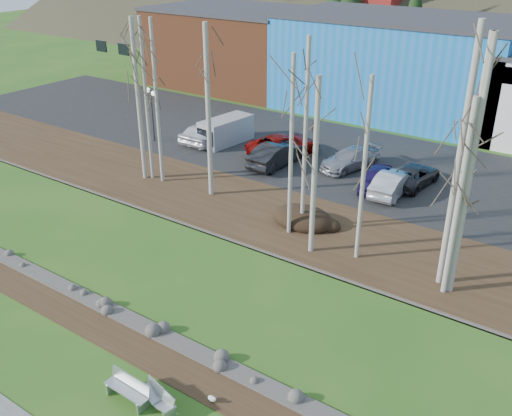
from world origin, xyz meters
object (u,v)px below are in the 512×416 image
Objects in this scene: seagull at (212,399)px; car_1 at (276,154)px; car_3 at (350,159)px; car_8 at (202,132)px; car_6 at (413,175)px; van_grey at (224,131)px; car_0 at (213,135)px; bench_damaged at (159,398)px; car_4 at (376,179)px; street_lamp at (151,101)px; car_2 at (284,145)px; car_5 at (392,183)px; bench_intact at (128,389)px.

seagull is 22.08m from car_1.
car_8 is (-11.83, -1.38, 0.04)m from car_3.
van_grey reaches higher than car_6.
car_8 is (-17.56, 20.65, 0.69)m from seagull.
car_0 is 1.00× the size of car_8.
seagull is at bearing 54.64° from bench_damaged.
seagull is 0.10× the size of car_4.
bench_damaged is 27.81m from street_lamp.
car_4 is (17.81, 1.19, -2.47)m from street_lamp.
car_1 is at bearing 132.35° from car_2.
seagull is 0.09× the size of van_grey.
car_0 and car_8 have the same top height.
bench_damaged is 0.36× the size of car_3.
car_4 is at bearing 178.32° from car_8.
car_4 is 13.08m from van_grey.
car_1 is (-10.16, 19.59, 0.77)m from seagull.
van_grey reaches higher than car_0.
car_3 is at bearing 116.45° from seagull.
car_8 is 1.81m from van_grey.
car_8 is (-16.34, -1.11, 0.08)m from car_6.
car_5 is at bearing 82.40° from car_6.
car_4 is (2.87, -2.23, -0.00)m from car_3.
bench_intact is at bearing -52.93° from van_grey.
bench_damaged is 0.35× the size of car_1.
seagull is 0.09× the size of car_5.
street_lamp reaches higher than car_2.
car_3 is (-5.73, 22.03, 0.65)m from seagull.
car_6 is at bearing 13.97° from car_3.
car_6 is at bearing -174.21° from car_0.
seagull is 27.11m from car_8.
car_1 reaches higher than car_4.
bench_damaged is 24.70m from car_2.
car_8 is (3.12, 2.04, -2.43)m from street_lamp.
car_3 is at bearing 131.27° from car_4.
bench_intact is at bearing -64.68° from car_3.
car_4 is 2.56m from car_6.
bench_damaged is at bearing -96.75° from car_4.
car_6 is (8.94, 2.17, -0.16)m from car_1.
car_4 is at bearing 92.52° from bench_intact.
seagull is (1.36, 1.18, -0.20)m from bench_damaged.
car_8 is at bearing -155.00° from van_grey.
car_0 reaches higher than bench_damaged.
bench_damaged is at bearing -127.04° from seagull.
car_4 is 14.72m from car_8.
van_grey reaches higher than bench_intact.
street_lamp reaches higher than car_3.
van_grey is at bearing -158.03° from car_3.
van_grey reaches higher than car_3.
car_4 reaches higher than bench_intact.
car_1 is at bearing -9.38° from van_grey.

